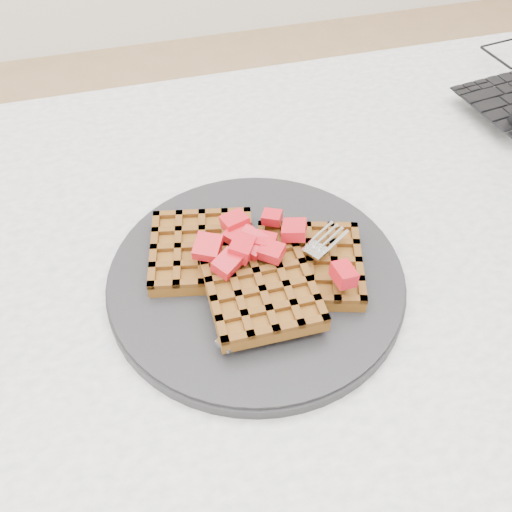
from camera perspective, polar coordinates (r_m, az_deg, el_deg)
The scene contains 5 objects.
table at distance 0.67m, azimuth 7.51°, elevation -7.67°, with size 1.20×0.80×0.75m.
plate at distance 0.56m, azimuth 0.00°, elevation -2.22°, with size 0.29×0.29×0.02m, color black.
waffles at distance 0.54m, azimuth 0.12°, elevation -1.20°, with size 0.22×0.18×0.03m.
strawberry_pile at distance 0.52m, azimuth 0.00°, elevation 1.04°, with size 0.15×0.15×0.02m, color #9C000D, non-canonical shape.
fork at distance 0.53m, azimuth 3.72°, elevation -2.74°, with size 0.02×0.18×0.02m, color silver, non-canonical shape.
Camera 1 is at (-0.18, -0.34, 1.18)m, focal length 40.00 mm.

